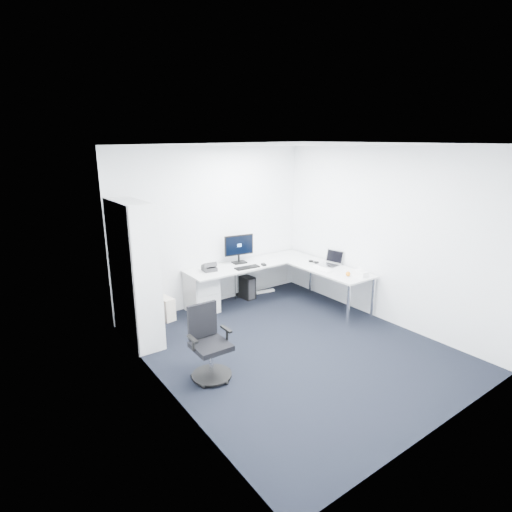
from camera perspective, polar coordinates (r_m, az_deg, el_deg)
ground at (r=5.69m, az=5.07°, el=-12.80°), size 4.20×4.20×0.00m
ceiling at (r=5.02m, az=5.81°, el=15.52°), size 4.20×4.20×0.00m
wall_back at (r=6.87m, az=-6.14°, el=4.09°), size 3.60×0.02×2.70m
wall_front at (r=3.94m, az=25.94°, el=-5.92°), size 3.60×0.02×2.70m
wall_left at (r=4.28m, az=-13.16°, el=-3.13°), size 0.02×4.20×2.70m
wall_right at (r=6.49m, az=17.53°, el=2.81°), size 0.02×4.20×2.70m
l_desk at (r=6.86m, az=1.01°, el=-4.49°), size 2.41×1.35×0.70m
drawer_pedestal at (r=6.77m, az=-7.90°, el=-4.99°), size 0.45×0.56×0.69m
bookshelf at (r=5.74m, az=-16.98°, el=-2.34°), size 0.39×1.00×2.00m
task_chair at (r=4.81m, az=-6.47°, el=-12.40°), size 0.50×0.50×0.89m
black_pc_tower at (r=7.34m, az=-1.62°, el=-4.36°), size 0.22×0.44×0.41m
beige_pc_tower at (r=6.62m, az=-12.95°, el=-7.24°), size 0.24×0.41×0.37m
power_strip at (r=7.63m, az=1.30°, el=-5.07°), size 0.38×0.13×0.04m
monitor at (r=6.96m, az=-2.41°, el=1.04°), size 0.56×0.24×0.52m
black_keyboard at (r=6.73m, az=-1.27°, el=-1.65°), size 0.44×0.18×0.02m
mouse at (r=6.87m, az=1.11°, el=-1.23°), size 0.08×0.12×0.03m
desk_phone at (r=6.61m, az=-6.70°, el=-1.49°), size 0.24×0.24×0.15m
laptop at (r=6.94m, az=10.27°, el=-0.40°), size 0.40×0.39×0.24m
white_keyboard at (r=6.76m, az=9.39°, el=-1.81°), size 0.17×0.44×0.01m
headphones at (r=7.11m, az=8.25°, el=-0.75°), size 0.15×0.20×0.05m
orange_fruit at (r=6.46m, az=13.02°, el=-2.50°), size 0.08×0.08×0.08m
tissue_box at (r=6.53m, az=14.67°, el=-2.41°), size 0.14×0.24×0.08m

